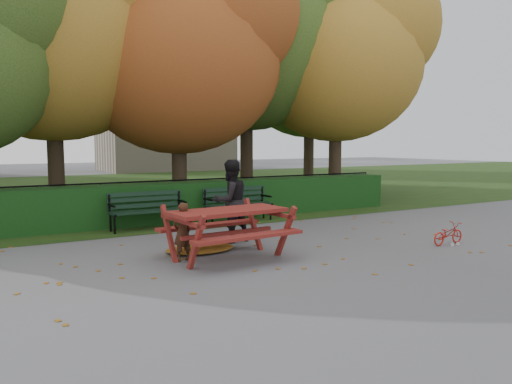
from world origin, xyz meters
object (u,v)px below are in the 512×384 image
adult (230,201)px  bicycle (448,234)px  tree_b (66,16)px  bench_right (237,201)px  tree_d (260,25)px  bench_left (147,207)px  child (182,232)px  tree_g (319,64)px  picnic_table (228,220)px  tree_c (192,45)px  tree_e (348,53)px

adult → bicycle: 4.43m
tree_b → adult: tree_b is taller
bench_right → adult: (-1.41, -2.35, 0.33)m
tree_d → bench_right: bearing=-128.2°
bench_left → bicycle: (4.63, -4.78, -0.30)m
child → adult: bearing=-158.3°
adult → bench_right: bearing=-130.0°
bench_left → child: 3.46m
tree_b → tree_g: tree_b is taller
picnic_table → child: child is taller
picnic_table → tree_b: bearing=97.9°
tree_c → tree_d: size_ratio=0.84×
tree_b → tree_c: size_ratio=1.10×
tree_b → adult: bearing=-68.4°
tree_b → tree_c: (3.28, -0.78, -0.58)m
tree_g → child: size_ratio=8.41×
tree_c → child: tree_c is taller
tree_d → bench_left: 8.31m
bench_right → child: size_ratio=1.77×
tree_b → bench_right: size_ratio=4.88×
tree_d → picnic_table: 10.18m
tree_b → tree_d: tree_d is taller
bench_right → child: child is taller
tree_b → bench_right: (3.54, -3.04, -4.88)m
adult → bicycle: bearing=137.1°
tree_b → tree_c: tree_b is taller
tree_e → child: bearing=-146.6°
tree_e → bench_right: (-5.42, -2.07, -4.56)m
tree_c → child: bearing=-114.8°
bench_left → picnic_table: 3.66m
bicycle → tree_g: bearing=-26.4°
bench_right → child: (-2.90, -3.43, -0.01)m
tree_d → picnic_table: size_ratio=4.45×
bench_left → tree_g: bearing=32.2°
tree_g → bench_right: tree_g is taller
adult → bicycle: size_ratio=2.03×
tree_d → bench_right: size_ratio=5.32×
picnic_table → bench_left: bearing=90.2°
picnic_table → bench_right: bearing=55.7°
child → bicycle: bearing=150.8°
picnic_table → tree_c: bearing=68.5°
tree_e → child: tree_e is taller
tree_g → tree_e: bearing=-114.4°
bench_right → bicycle: bearing=-65.0°
adult → picnic_table: bearing=51.8°
picnic_table → tree_g: bearing=42.1°
tree_d → child: 10.52m
tree_e → tree_b: bearing=173.8°
tree_b → child: (0.65, -6.47, -4.89)m
bicycle → tree_c: bearing=17.9°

